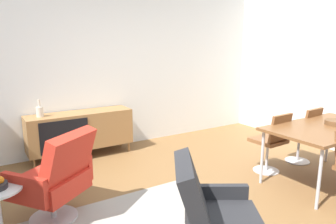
% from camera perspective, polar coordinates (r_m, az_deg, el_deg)
% --- Properties ---
extents(ground_plane, '(8.32, 8.32, 0.00)m').
position_cam_1_polar(ground_plane, '(3.57, 5.21, -17.31)').
color(ground_plane, brown).
extents(wall_back, '(6.80, 0.12, 2.80)m').
position_cam_1_polar(wall_back, '(5.41, -11.58, 8.22)').
color(wall_back, silver).
rests_on(wall_back, ground_plane).
extents(sideboard, '(1.60, 0.45, 0.72)m').
position_cam_1_polar(sideboard, '(5.11, -15.63, -3.15)').
color(sideboard, olive).
rests_on(sideboard, ground_plane).
extents(vase_cobalt, '(0.10, 0.10, 0.25)m').
position_cam_1_polar(vase_cobalt, '(4.91, -22.28, 0.13)').
color(vase_cobalt, beige).
rests_on(vase_cobalt, sideboard).
extents(dining_table, '(1.60, 0.90, 0.74)m').
position_cam_1_polar(dining_table, '(4.45, 26.95, -2.88)').
color(dining_table, brown).
rests_on(dining_table, ground_plane).
extents(wooden_bowl_on_table, '(0.26, 0.26, 0.06)m').
position_cam_1_polar(wooden_bowl_on_table, '(4.57, 28.17, -1.70)').
color(wooden_bowl_on_table, brown).
rests_on(wooden_bowl_on_table, dining_table).
extents(dining_chair_back_left, '(0.42, 0.44, 0.86)m').
position_cam_1_polar(dining_chair_back_left, '(4.54, 18.34, -4.87)').
color(dining_chair_back_left, brown).
rests_on(dining_chair_back_left, ground_plane).
extents(dining_chair_back_right, '(0.42, 0.44, 0.86)m').
position_cam_1_polar(dining_chair_back_right, '(5.08, 23.41, -3.45)').
color(dining_chair_back_right, brown).
rests_on(dining_chair_back_right, ground_plane).
extents(lounge_chair_red, '(0.90, 0.89, 0.95)m').
position_cam_1_polar(lounge_chair_red, '(3.37, -19.69, -10.99)').
color(lounge_chair_red, red).
rests_on(lounge_chair_red, ground_plane).
extents(armchair_black_shell, '(0.88, 0.89, 0.95)m').
position_cam_1_polar(armchair_black_shell, '(2.49, 8.64, -19.01)').
color(armchair_black_shell, '#262628').
rests_on(armchair_black_shell, ground_plane).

